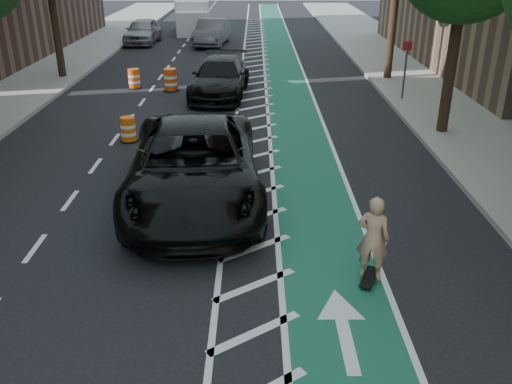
{
  "coord_description": "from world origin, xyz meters",
  "views": [
    {
      "loc": [
        1.51,
        -10.05,
        5.86
      ],
      "look_at": [
        1.53,
        0.49,
        1.1
      ],
      "focal_mm": 38.0,
      "sensor_mm": 36.0,
      "label": 1
    }
  ],
  "objects_px": {
    "skateboarder": "(373,238)",
    "suv_far": "(220,77)",
    "barrel_a": "(128,130)",
    "suv_near": "(194,165)"
  },
  "relations": [
    {
      "from": "suv_far",
      "to": "suv_near",
      "type": "bearing_deg",
      "value": -85.73
    },
    {
      "from": "suv_near",
      "to": "barrel_a",
      "type": "relative_size",
      "value": 8.43
    },
    {
      "from": "skateboarder",
      "to": "barrel_a",
      "type": "distance_m",
      "value": 10.48
    },
    {
      "from": "skateboarder",
      "to": "barrel_a",
      "type": "relative_size",
      "value": 2.05
    },
    {
      "from": "skateboarder",
      "to": "suv_near",
      "type": "xyz_separation_m",
      "value": [
        -3.7,
        3.68,
        0.01
      ]
    },
    {
      "from": "skateboarder",
      "to": "suv_near",
      "type": "height_order",
      "value": "suv_near"
    },
    {
      "from": "suv_near",
      "to": "barrel_a",
      "type": "bearing_deg",
      "value": 115.84
    },
    {
      "from": "skateboarder",
      "to": "suv_far",
      "type": "relative_size",
      "value": 0.31
    },
    {
      "from": "suv_near",
      "to": "suv_far",
      "type": "height_order",
      "value": "suv_near"
    },
    {
      "from": "suv_far",
      "to": "barrel_a",
      "type": "relative_size",
      "value": 6.59
    }
  ]
}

